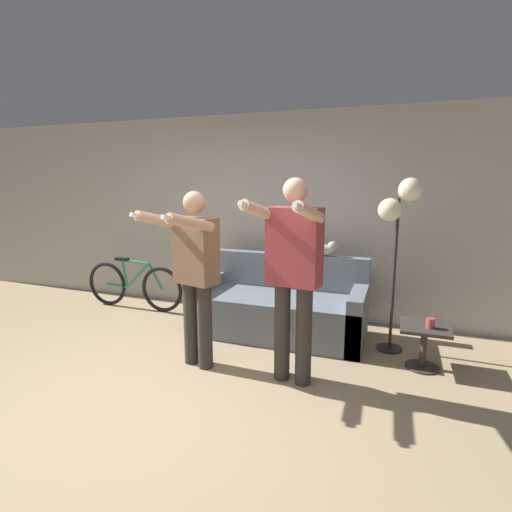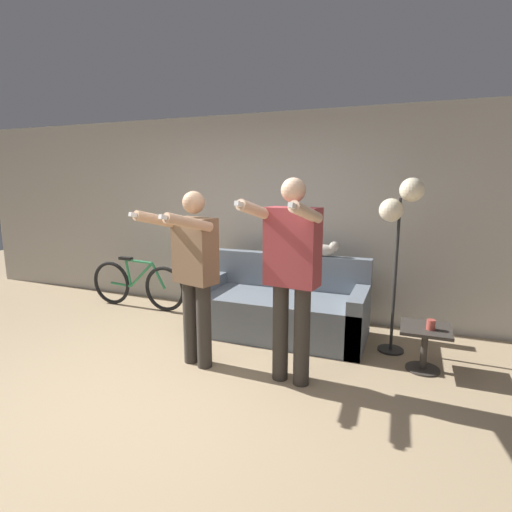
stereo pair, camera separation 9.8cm
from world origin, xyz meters
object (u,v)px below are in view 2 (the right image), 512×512
person_left (194,268)px  cup (431,325)px  floor_lamp (400,212)px  side_table (425,339)px  couch (281,309)px  bicycle (137,285)px  person_right (291,267)px  cat (326,249)px

person_left → cup: 2.22m
person_left → floor_lamp: floor_lamp is taller
floor_lamp → cup: (0.33, -0.40, -0.98)m
floor_lamp → side_table: size_ratio=4.04×
person_left → side_table: 2.25m
couch → bicycle: couch is taller
couch → bicycle: (-2.17, 0.20, 0.04)m
couch → person_right: 1.38m
cat → person_left: bearing=-123.7°
couch → cat: size_ratio=4.78×
bicycle → couch: bearing=-5.3°
person_left → person_right: size_ratio=0.93×
person_left → floor_lamp: (1.74, 1.02, 0.49)m
floor_lamp → cup: bearing=-49.9°
couch → cup: bearing=-15.9°
couch → bicycle: bearing=174.7°
couch → person_right: (0.43, -1.07, 0.75)m
person_left → bicycle: bearing=158.3°
person_right → bicycle: size_ratio=1.17×
person_right → cup: person_right is taller
side_table → cup: 0.18m
floor_lamp → person_left: bearing=-149.6°
couch → side_table: size_ratio=4.38×
side_table → bicycle: 3.75m
cat → floor_lamp: floor_lamp is taller
couch → cup: couch is taller
cup → bicycle: size_ratio=0.06×
couch → cup: size_ratio=20.61×
couch → person_left: (-0.51, -1.07, 0.67)m
person_right → cat: size_ratio=4.39×
couch → cup: (1.57, -0.45, 0.18)m
couch → floor_lamp: (1.24, -0.05, 1.16)m
person_right → person_left: bearing=-172.5°
floor_lamp → bicycle: 3.60m
person_left → cat: 1.70m
floor_lamp → side_table: floor_lamp is taller
person_left → cat: bearing=72.1°
side_table → bicycle: bicycle is taller
person_right → bicycle: bearing=161.3°
side_table → bicycle: size_ratio=0.29×
person_left → side_table: (2.04, 0.68, -0.65)m
person_right → side_table: (1.10, 0.68, -0.73)m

